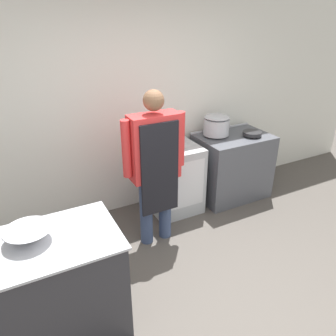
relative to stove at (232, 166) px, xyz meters
name	(u,v)px	position (x,y,z in m)	size (l,w,h in m)	color
ground_plane	(230,322)	(-1.33, -1.76, -0.45)	(14.00, 14.00, 0.00)	#4C4742
wall_back	(129,107)	(-1.33, 0.41, 0.90)	(8.00, 0.05, 2.70)	silver
prep_counter	(54,289)	(-2.61, -1.17, 0.01)	(1.06, 0.70, 0.91)	#2D2D33
stove	(232,166)	(0.00, 0.00, 0.00)	(0.98, 0.68, 0.92)	#4C4F56
fridge_unit	(174,178)	(-0.89, 0.06, -0.01)	(0.62, 0.62, 0.89)	#A8ADB2
person_cook	(155,161)	(-1.39, -0.44, 0.55)	(0.70, 0.24, 1.73)	#38476B
mixing_bowl	(29,235)	(-2.70, -1.12, 0.51)	(0.34, 0.34, 0.11)	#B2B5BC
small_bowl	(19,238)	(-2.77, -1.09, 0.50)	(0.22, 0.22, 0.07)	#B2B5BC
stock_pot	(217,125)	(-0.22, 0.12, 0.60)	(0.34, 0.34, 0.27)	#B2B5BC
saute_pan	(252,133)	(0.20, -0.12, 0.49)	(0.25, 0.25, 0.04)	#262628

